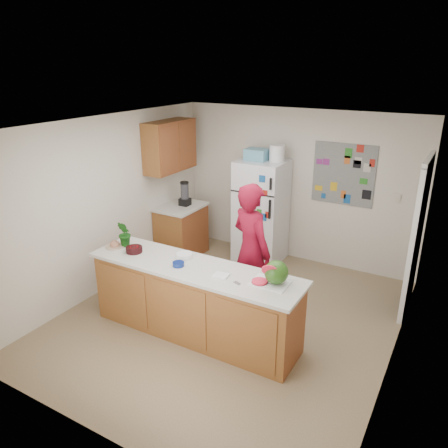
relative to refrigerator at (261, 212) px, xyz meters
The scene contains 26 objects.
floor 2.12m from the refrigerator, 76.54° to the right, with size 4.00×4.50×0.02m, color brown.
wall_back 0.71m from the refrigerator, 40.18° to the left, with size 4.00×0.02×2.50m, color beige.
wall_left 2.48m from the refrigerator, 129.69° to the right, with size 0.02×4.50×2.50m, color beige.
wall_right 3.12m from the refrigerator, 37.39° to the right, with size 0.02×4.50×2.50m, color beige.
ceiling 2.55m from the refrigerator, 76.54° to the right, with size 4.00×4.50×0.02m, color white.
doorway 2.48m from the refrigerator, 10.01° to the right, with size 0.03×0.85×2.04m, color black.
peninsula_base 2.43m from the refrigerator, 84.00° to the right, with size 2.60×0.62×0.88m, color brown.
peninsula_top 2.39m from the refrigerator, 84.00° to the right, with size 2.68×0.70×0.04m, color silver.
side_counter_base 1.41m from the refrigerator, 156.86° to the right, with size 0.60×0.80×0.86m, color brown.
side_counter_top 1.35m from the refrigerator, 156.86° to the right, with size 0.64×0.84×0.04m, color silver.
upper_cabinets 1.82m from the refrigerator, 157.05° to the right, with size 0.35×1.00×0.80m, color brown.
refrigerator is the anchor object (origin of this frame).
fridge_top_bin 0.95m from the refrigerator, behind, with size 0.35×0.28×0.18m, color #5999B2.
photo_collage 1.43m from the refrigerator, 16.61° to the left, with size 0.95×0.01×0.95m, color slate.
person 1.69m from the refrigerator, 69.06° to the right, with size 0.65×0.43×1.79m, color maroon.
blender_appliance 1.30m from the refrigerator, 158.52° to the right, with size 0.13×0.13×0.38m, color black.
cutting_board 2.61m from the refrigerator, 62.64° to the right, with size 0.40×0.30×0.01m, color silver.
watermelon 2.63m from the refrigerator, 61.27° to the right, with size 0.26×0.26×0.26m, color #1B4E11.
watermelon_slice 2.62m from the refrigerator, 65.09° to the right, with size 0.17×0.17×0.02m, color red.
cherry_bowl 2.49m from the refrigerator, 104.50° to the right, with size 0.21×0.21×0.07m, color black.
white_bowl 2.24m from the refrigerator, 89.40° to the right, with size 0.20×0.20×0.06m, color white.
cobalt_bowl 2.46m from the refrigerator, 87.86° to the right, with size 0.14×0.14×0.05m, color navy.
plate 2.59m from the refrigerator, 111.52° to the right, with size 0.24×0.24×0.02m, color #C7B296.
paper_towel 2.53m from the refrigerator, 74.92° to the right, with size 0.16×0.15×0.02m, color white.
keys 2.65m from the refrigerator, 70.40° to the right, with size 0.08×0.04×0.01m, color gray.
potted_plant 2.49m from the refrigerator, 109.69° to the right, with size 0.19×0.16×0.35m, color #104213.
Camera 1 is at (2.40, -4.32, 3.17)m, focal length 35.00 mm.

